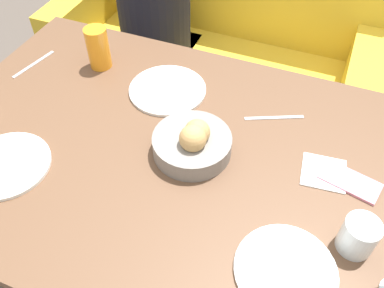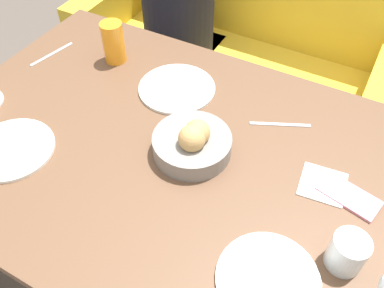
{
  "view_description": "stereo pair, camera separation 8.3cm",
  "coord_description": "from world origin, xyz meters",
  "px_view_note": "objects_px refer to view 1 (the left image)",
  "views": [
    {
      "loc": [
        0.34,
        -0.66,
        1.6
      ],
      "look_at": [
        0.07,
        0.02,
        0.8
      ],
      "focal_mm": 38.0,
      "sensor_mm": 36.0,
      "label": 1
    },
    {
      "loc": [
        0.42,
        -0.62,
        1.6
      ],
      "look_at": [
        0.07,
        0.02,
        0.8
      ],
      "focal_mm": 38.0,
      "sensor_mm": 36.0,
      "label": 2
    }
  ],
  "objects_px": {
    "seated_person": "(156,32)",
    "bread_basket": "(193,143)",
    "napkin": "(324,172)",
    "plate_far_center": "(168,90)",
    "juice_glass": "(98,48)",
    "water_tumbler": "(358,236)",
    "plate_near_right": "(285,270)",
    "cell_phone": "(350,181)",
    "couch": "(215,64)",
    "plate_near_left": "(6,165)",
    "fork_silver": "(274,118)",
    "knife_silver": "(34,64)"
  },
  "relations": [
    {
      "from": "seated_person",
      "to": "bread_basket",
      "type": "distance_m",
      "value": 1.01
    },
    {
      "from": "bread_basket",
      "to": "napkin",
      "type": "xyz_separation_m",
      "value": [
        0.34,
        0.06,
        -0.04
      ]
    },
    {
      "from": "plate_far_center",
      "to": "juice_glass",
      "type": "height_order",
      "value": "juice_glass"
    },
    {
      "from": "juice_glass",
      "to": "water_tumbler",
      "type": "xyz_separation_m",
      "value": [
        0.87,
        -0.37,
        -0.03
      ]
    },
    {
      "from": "plate_near_right",
      "to": "juice_glass",
      "type": "height_order",
      "value": "juice_glass"
    },
    {
      "from": "cell_phone",
      "to": "plate_far_center",
      "type": "bearing_deg",
      "value": 165.1
    },
    {
      "from": "couch",
      "to": "seated_person",
      "type": "relative_size",
      "value": 1.21
    },
    {
      "from": "couch",
      "to": "seated_person",
      "type": "bearing_deg",
      "value": -148.98
    },
    {
      "from": "plate_near_left",
      "to": "plate_near_right",
      "type": "height_order",
      "value": "same"
    },
    {
      "from": "plate_far_center",
      "to": "couch",
      "type": "bearing_deg",
      "value": 97.18
    },
    {
      "from": "plate_near_left",
      "to": "fork_silver",
      "type": "relative_size",
      "value": 1.41
    },
    {
      "from": "plate_far_center",
      "to": "fork_silver",
      "type": "height_order",
      "value": "plate_far_center"
    },
    {
      "from": "bread_basket",
      "to": "knife_silver",
      "type": "bearing_deg",
      "value": 165.67
    },
    {
      "from": "seated_person",
      "to": "juice_glass",
      "type": "relative_size",
      "value": 9.05
    },
    {
      "from": "couch",
      "to": "juice_glass",
      "type": "distance_m",
      "value": 0.91
    },
    {
      "from": "juice_glass",
      "to": "napkin",
      "type": "bearing_deg",
      "value": -13.53
    },
    {
      "from": "plate_near_right",
      "to": "juice_glass",
      "type": "bearing_deg",
      "value": 146.62
    },
    {
      "from": "couch",
      "to": "water_tumbler",
      "type": "bearing_deg",
      "value": -57.29
    },
    {
      "from": "plate_far_center",
      "to": "fork_silver",
      "type": "distance_m",
      "value": 0.34
    },
    {
      "from": "seated_person",
      "to": "water_tumbler",
      "type": "distance_m",
      "value": 1.37
    },
    {
      "from": "plate_near_right",
      "to": "cell_phone",
      "type": "bearing_deg",
      "value": 72.02
    },
    {
      "from": "couch",
      "to": "plate_far_center",
      "type": "bearing_deg",
      "value": -82.82
    },
    {
      "from": "plate_near_right",
      "to": "seated_person",
      "type": "bearing_deg",
      "value": 128.0
    },
    {
      "from": "cell_phone",
      "to": "napkin",
      "type": "bearing_deg",
      "value": 174.96
    },
    {
      "from": "juice_glass",
      "to": "fork_silver",
      "type": "bearing_deg",
      "value": -3.07
    },
    {
      "from": "seated_person",
      "to": "napkin",
      "type": "bearing_deg",
      "value": -41.42
    },
    {
      "from": "plate_far_center",
      "to": "plate_near_left",
      "type": "bearing_deg",
      "value": -121.34
    },
    {
      "from": "napkin",
      "to": "cell_phone",
      "type": "xyz_separation_m",
      "value": [
        0.07,
        -0.01,
        0.0
      ]
    },
    {
      "from": "juice_glass",
      "to": "knife_silver",
      "type": "bearing_deg",
      "value": -159.26
    },
    {
      "from": "juice_glass",
      "to": "cell_phone",
      "type": "distance_m",
      "value": 0.86
    },
    {
      "from": "water_tumbler",
      "to": "cell_phone",
      "type": "relative_size",
      "value": 0.54
    },
    {
      "from": "plate_far_center",
      "to": "knife_silver",
      "type": "distance_m",
      "value": 0.48
    },
    {
      "from": "seated_person",
      "to": "water_tumbler",
      "type": "xyz_separation_m",
      "value": [
        0.96,
        -0.95,
        0.27
      ]
    },
    {
      "from": "fork_silver",
      "to": "seated_person",
      "type": "bearing_deg",
      "value": 138.74
    },
    {
      "from": "seated_person",
      "to": "plate_near_left",
      "type": "xyz_separation_m",
      "value": [
        0.08,
        -1.05,
        0.23
      ]
    },
    {
      "from": "fork_silver",
      "to": "knife_silver",
      "type": "distance_m",
      "value": 0.82
    },
    {
      "from": "seated_person",
      "to": "plate_near_left",
      "type": "relative_size",
      "value": 5.44
    },
    {
      "from": "couch",
      "to": "knife_silver",
      "type": "height_order",
      "value": "couch"
    },
    {
      "from": "water_tumbler",
      "to": "napkin",
      "type": "xyz_separation_m",
      "value": [
        -0.1,
        0.19,
        -0.04
      ]
    },
    {
      "from": "cell_phone",
      "to": "water_tumbler",
      "type": "bearing_deg",
      "value": -80.42
    },
    {
      "from": "couch",
      "to": "cell_phone",
      "type": "distance_m",
      "value": 1.23
    },
    {
      "from": "couch",
      "to": "cell_phone",
      "type": "xyz_separation_m",
      "value": [
        0.68,
        -0.92,
        0.45
      ]
    },
    {
      "from": "seated_person",
      "to": "cell_phone",
      "type": "bearing_deg",
      "value": -39.54
    },
    {
      "from": "water_tumbler",
      "to": "cell_phone",
      "type": "bearing_deg",
      "value": 99.58
    },
    {
      "from": "bread_basket",
      "to": "knife_silver",
      "type": "relative_size",
      "value": 1.22
    },
    {
      "from": "seated_person",
      "to": "water_tumbler",
      "type": "relative_size",
      "value": 14.29
    },
    {
      "from": "couch",
      "to": "plate_near_right",
      "type": "distance_m",
      "value": 1.42
    },
    {
      "from": "napkin",
      "to": "juice_glass",
      "type": "bearing_deg",
      "value": 166.47
    },
    {
      "from": "bread_basket",
      "to": "plate_far_center",
      "type": "height_order",
      "value": "bread_basket"
    },
    {
      "from": "seated_person",
      "to": "plate_far_center",
      "type": "height_order",
      "value": "seated_person"
    }
  ]
}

